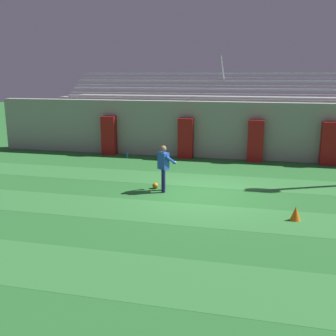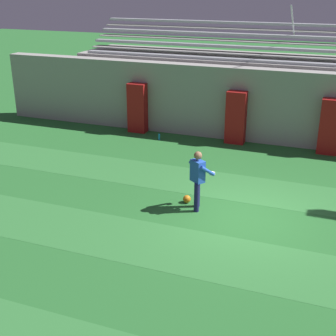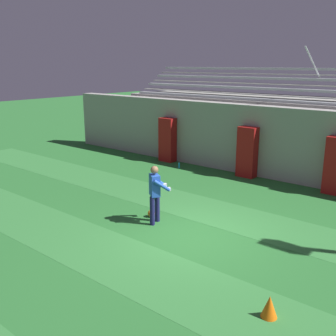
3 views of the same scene
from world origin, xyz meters
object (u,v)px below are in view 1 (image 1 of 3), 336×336
at_px(water_bottle, 127,156).
at_px(padding_pillar_far_left, 109,135).
at_px(padding_pillar_far_right, 329,144).
at_px(traffic_cone, 295,213).
at_px(padding_pillar_gate_right, 255,141).
at_px(padding_pillar_gate_left, 186,138).
at_px(goalkeeper, 164,165).
at_px(soccer_ball, 155,186).

bearing_deg(water_bottle, padding_pillar_far_left, 150.34).
xyz_separation_m(padding_pillar_far_right, traffic_cone, (-2.02, -7.82, -0.79)).
height_order(padding_pillar_gate_right, water_bottle, padding_pillar_gate_right).
xyz_separation_m(padding_pillar_far_left, traffic_cone, (8.77, -7.82, -0.79)).
distance_m(padding_pillar_gate_left, goalkeeper, 5.88).
distance_m(padding_pillar_gate_right, soccer_ball, 6.66).
xyz_separation_m(padding_pillar_far_left, padding_pillar_far_right, (10.79, 0.00, 0.00)).
relative_size(padding_pillar_gate_left, traffic_cone, 4.76).
relative_size(padding_pillar_gate_right, soccer_ball, 9.09).
distance_m(padding_pillar_far_right, traffic_cone, 8.12).
relative_size(padding_pillar_far_left, soccer_ball, 9.09).
height_order(padding_pillar_far_left, water_bottle, padding_pillar_far_left).
height_order(padding_pillar_gate_left, padding_pillar_gate_right, same).
bearing_deg(soccer_ball, goalkeeper, -33.61).
bearing_deg(padding_pillar_far_left, padding_pillar_gate_left, 0.00).
bearing_deg(soccer_ball, padding_pillar_far_left, 125.46).
distance_m(padding_pillar_far_left, goalkeeper, 7.33).
bearing_deg(padding_pillar_gate_right, goalkeeper, -117.71).
height_order(padding_pillar_gate_right, traffic_cone, padding_pillar_gate_right).
height_order(soccer_ball, water_bottle, water_bottle).
bearing_deg(goalkeeper, water_bottle, 121.46).
bearing_deg(goalkeeper, padding_pillar_gate_right, 62.29).
bearing_deg(goalkeeper, soccer_ball, 146.39).
distance_m(padding_pillar_far_right, soccer_ball, 8.85).
distance_m(goalkeeper, soccer_ball, 0.96).
bearing_deg(traffic_cone, padding_pillar_gate_left, 121.00).
bearing_deg(soccer_ball, padding_pillar_gate_right, 58.27).
distance_m(padding_pillar_gate_left, padding_pillar_gate_right, 3.40).
height_order(padding_pillar_far_right, soccer_ball, padding_pillar_far_right).
bearing_deg(padding_pillar_gate_right, padding_pillar_far_right, 0.00).
relative_size(padding_pillar_far_left, traffic_cone, 4.76).
bearing_deg(padding_pillar_far_left, water_bottle, -29.66).
relative_size(padding_pillar_gate_right, padding_pillar_far_right, 1.00).
bearing_deg(padding_pillar_gate_left, padding_pillar_far_left, 180.00).
height_order(padding_pillar_gate_left, padding_pillar_far_right, same).
relative_size(goalkeeper, soccer_ball, 7.59).
relative_size(padding_pillar_gate_left, goalkeeper, 1.20).
relative_size(padding_pillar_gate_right, water_bottle, 8.33).
height_order(padding_pillar_gate_left, water_bottle, padding_pillar_gate_left).
relative_size(padding_pillar_far_left, goalkeeper, 1.20).
relative_size(padding_pillar_far_right, goalkeeper, 1.20).
distance_m(goalkeeper, traffic_cone, 4.86).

